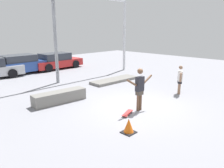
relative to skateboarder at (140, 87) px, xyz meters
name	(u,v)px	position (x,y,z in m)	size (l,w,h in m)	color
ground_plane	(136,107)	(0.22, 0.35, -1.02)	(36.00, 36.00, 0.00)	gray
skateboarder	(140,87)	(0.00, 0.00, 0.00)	(1.47, 0.23, 1.79)	brown
skateboard	(128,113)	(-0.69, 0.04, -0.96)	(0.81, 0.47, 0.08)	red
grind_box	(60,97)	(-1.79, 3.23, -0.76)	(2.49, 0.61, 0.53)	slate
manual_pad	(115,80)	(3.00, 4.31, -0.94)	(3.38, 1.02, 0.16)	slate
canopy_support_right	(95,27)	(3.37, 6.61, 2.43)	(6.50, 0.20, 5.47)	silver
parked_car_blue	(21,64)	(-0.15, 11.18, -0.32)	(4.31, 2.02, 1.42)	#284793
parked_car_red	(56,61)	(2.87, 11.04, -0.38)	(4.33, 1.94, 1.33)	red
bystander	(180,79)	(3.39, -0.02, -0.21)	(0.64, 0.47, 1.50)	#8C664C
traffic_cone	(129,126)	(-1.86, -1.01, -0.78)	(0.42, 0.42, 0.50)	black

